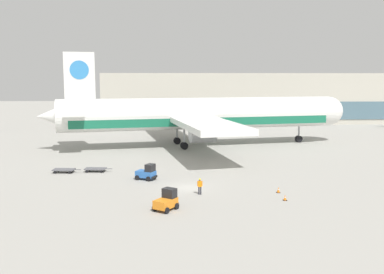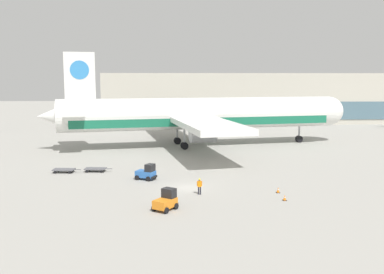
{
  "view_description": "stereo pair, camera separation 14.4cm",
  "coord_description": "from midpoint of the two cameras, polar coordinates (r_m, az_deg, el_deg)",
  "views": [
    {
      "loc": [
        -2.23,
        -47.92,
        12.41
      ],
      "look_at": [
        1.23,
        13.94,
        4.0
      ],
      "focal_mm": 40.0,
      "sensor_mm": 36.0,
      "label": 1
    },
    {
      "loc": [
        -2.09,
        -47.92,
        12.41
      ],
      "look_at": [
        1.23,
        13.94,
        4.0
      ],
      "focal_mm": 40.0,
      "sensor_mm": 36.0,
      "label": 2
    }
  ],
  "objects": [
    {
      "name": "baggage_tug_mid",
      "position": [
        41.33,
        -3.37,
        -8.49
      ],
      "size": [
        2.62,
        2.81,
        2.0
      ],
      "rotation": [
        0.0,
        0.0,
        0.95
      ],
      "color": "orange",
      "rests_on": "ground_plane"
    },
    {
      "name": "baggage_dolly_lead",
      "position": [
        59.76,
        -16.64,
        -4.2
      ],
      "size": [
        3.76,
        1.76,
        0.48
      ],
      "rotation": [
        0.0,
        0.0,
        -0.1
      ],
      "color": "#56565B",
      "rests_on": "ground_plane"
    },
    {
      "name": "ground_crew_near",
      "position": [
        46.47,
        1.1,
        -6.42
      ],
      "size": [
        0.56,
        0.27,
        1.78
      ],
      "rotation": [
        0.0,
        0.0,
        6.13
      ],
      "color": "black",
      "rests_on": "ground_plane"
    },
    {
      "name": "traffic_cone_near",
      "position": [
        48.28,
        11.49,
        -6.94
      ],
      "size": [
        0.4,
        0.4,
        0.63
      ],
      "color": "black",
      "rests_on": "ground_plane"
    },
    {
      "name": "terminal_building",
      "position": [
        126.53,
        9.29,
        5.18
      ],
      "size": [
        90.0,
        18.2,
        14.0
      ],
      "color": "#BCB7A8",
      "rests_on": "ground_plane"
    },
    {
      "name": "airplane_main",
      "position": [
        79.21,
        0.91,
        2.97
      ],
      "size": [
        57.64,
        48.66,
        17.0
      ],
      "rotation": [
        0.0,
        0.0,
        0.18
      ],
      "color": "white",
      "rests_on": "ground_plane"
    },
    {
      "name": "ground_plane",
      "position": [
        49.55,
        -0.48,
        -6.77
      ],
      "size": [
        400.0,
        400.0,
        0.0
      ],
      "primitive_type": "plane",
      "color": "#9E9B93"
    },
    {
      "name": "baggage_tug_far",
      "position": [
        53.54,
        -5.97,
        -4.75
      ],
      "size": [
        2.81,
        2.47,
        2.0
      ],
      "rotation": [
        0.0,
        0.0,
        -0.48
      ],
      "color": "#2D66B7",
      "rests_on": "ground_plane"
    },
    {
      "name": "traffic_cone_far",
      "position": [
        45.46,
        12.33,
        -7.93
      ],
      "size": [
        0.4,
        0.4,
        0.58
      ],
      "color": "black",
      "rests_on": "ground_plane"
    },
    {
      "name": "baggage_dolly_second",
      "position": [
        59.25,
        -12.68,
        -4.17
      ],
      "size": [
        3.76,
        1.76,
        0.48
      ],
      "rotation": [
        0.0,
        0.0,
        -0.1
      ],
      "color": "#56565B",
      "rests_on": "ground_plane"
    }
  ]
}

